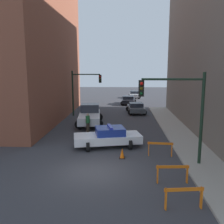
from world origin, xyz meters
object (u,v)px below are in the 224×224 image
at_px(barrier_back, 160,147).
at_px(traffic_light_near, 181,105).
at_px(pedestrian_crossing, 88,122).
at_px(parked_car_far, 134,94).
at_px(parked_car_near, 136,108).
at_px(traffic_cone, 122,153).
at_px(traffic_light_far, 82,87).
at_px(parked_car_mid, 129,100).
at_px(barrier_front, 184,195).
at_px(police_car, 108,137).
at_px(white_truck, 90,115).
at_px(barrier_mid, 173,171).

bearing_deg(barrier_back, traffic_light_near, -58.69).
bearing_deg(pedestrian_crossing, barrier_back, -33.39).
xyz_separation_m(parked_car_far, barrier_back, (0.38, -31.17, -0.06)).
height_order(parked_car_near, traffic_cone, parked_car_near).
relative_size(barrier_back, traffic_cone, 2.44).
height_order(traffic_light_far, parked_car_mid, traffic_light_far).
bearing_deg(parked_car_far, traffic_light_far, -108.34).
relative_size(parked_car_far, barrier_front, 2.74).
xyz_separation_m(traffic_light_near, parked_car_near, (-1.70, 16.74, -2.86)).
distance_m(parked_car_near, parked_car_far, 15.86).
distance_m(barrier_front, barrier_back, 6.06).
bearing_deg(traffic_light_far, pedestrian_crossing, -77.14).
bearing_deg(traffic_light_near, barrier_front, -99.66).
distance_m(police_car, parked_car_mid, 21.13).
relative_size(traffic_light_far, police_car, 1.04).
height_order(white_truck, parked_car_far, white_truck).
distance_m(traffic_light_near, parked_car_far, 32.74).
bearing_deg(pedestrian_crossing, traffic_light_far, 116.05).
relative_size(parked_car_mid, pedestrian_crossing, 2.66).
bearing_deg(police_car, parked_car_mid, -17.05).
distance_m(pedestrian_crossing, barrier_front, 13.04).
xyz_separation_m(white_truck, parked_car_far, (5.35, 22.19, -0.23)).
xyz_separation_m(parked_car_far, barrier_mid, (0.44, -34.96, -0.06)).
bearing_deg(barrier_back, barrier_front, -89.33).
relative_size(parked_car_near, pedestrian_crossing, 2.67).
xyz_separation_m(police_car, barrier_back, (3.43, -1.78, -0.11)).
height_order(parked_car_near, barrier_back, parked_car_near).
height_order(traffic_light_far, white_truck, traffic_light_far).
bearing_deg(barrier_back, pedestrian_crossing, 133.42).
bearing_deg(barrier_back, parked_car_near, 93.14).
xyz_separation_m(traffic_light_far, police_car, (3.74, -11.52, -2.67)).
height_order(pedestrian_crossing, barrier_mid, pedestrian_crossing).
distance_m(police_car, barrier_front, 8.58).
bearing_deg(barrier_front, traffic_light_far, 110.52).
distance_m(barrier_back, traffic_cone, 2.48).
height_order(traffic_light_near, barrier_mid, traffic_light_near).
xyz_separation_m(traffic_light_near, barrier_front, (-0.79, -4.64, -2.91)).
height_order(parked_car_mid, barrier_mid, parked_car_mid).
bearing_deg(parked_car_far, barrier_back, -86.84).
distance_m(parked_car_far, pedestrian_crossing, 25.92).
distance_m(parked_car_mid, pedestrian_crossing, 17.50).
xyz_separation_m(police_car, traffic_cone, (1.02, -2.30, -0.41)).
distance_m(traffic_light_far, pedestrian_crossing, 8.14).
xyz_separation_m(parked_car_near, barrier_mid, (0.90, -19.10, -0.06)).
relative_size(traffic_light_far, barrier_mid, 3.25).
bearing_deg(parked_car_mid, white_truck, -102.45).
distance_m(parked_car_near, parked_car_mid, 7.55).
bearing_deg(barrier_mid, barrier_front, -89.66).
distance_m(barrier_mid, traffic_cone, 4.10).
xyz_separation_m(barrier_front, barrier_back, (-0.07, 6.06, 0.00)).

